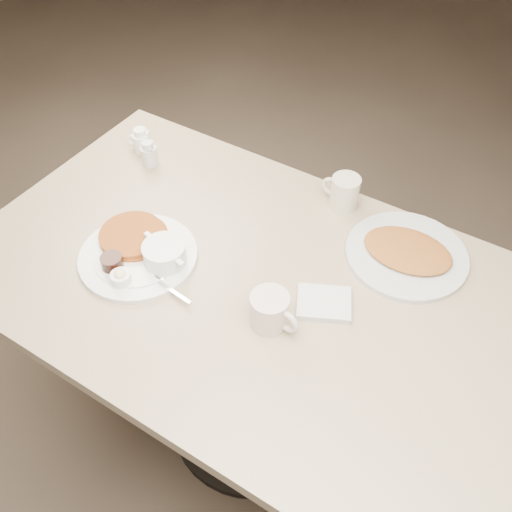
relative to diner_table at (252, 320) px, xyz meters
The scene contains 9 objects.
room 0.82m from the diner_table, ahead, with size 7.04×8.04×2.84m.
diner_table is the anchor object (origin of this frame).
main_plate 0.35m from the diner_table, 162.85° to the right, with size 0.40×0.38×0.07m.
coffee_mug_near 0.26m from the diner_table, 39.49° to the right, with size 0.14×0.10×0.09m.
napkin 0.26m from the diner_table, ahead, with size 0.16×0.15×0.02m.
coffee_mug_far 0.44m from the diner_table, 79.32° to the left, with size 0.12×0.09×0.10m.
creamer_left 0.68m from the diner_table, 154.92° to the left, with size 0.08×0.06×0.08m.
creamer_right 0.61m from the diner_table, 155.78° to the left, with size 0.07×0.06×0.08m.
hash_plate 0.45m from the diner_table, 43.10° to the left, with size 0.34×0.34×0.04m.
Camera 1 is at (0.50, -0.78, 1.84)m, focal length 39.48 mm.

